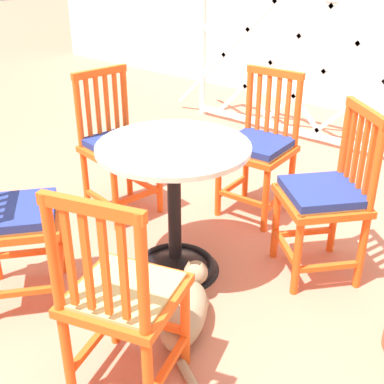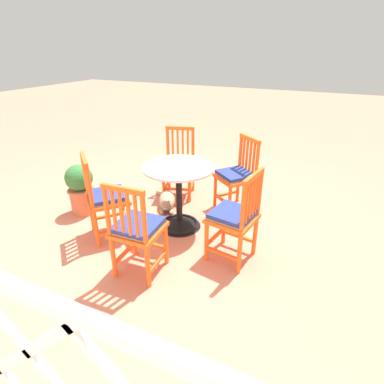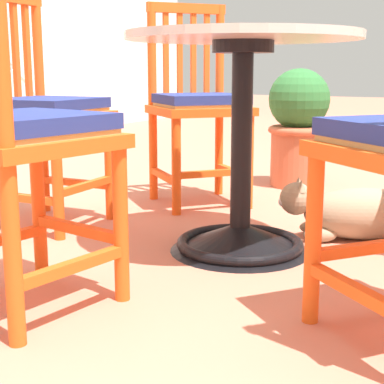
% 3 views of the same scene
% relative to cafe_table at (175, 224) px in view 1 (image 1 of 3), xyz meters
% --- Properties ---
extents(ground_plane, '(24.00, 24.00, 0.00)m').
position_rel_cafe_table_xyz_m(ground_plane, '(0.11, -0.21, -0.28)').
color(ground_plane, '#C6755B').
extents(lattice_fence_panel, '(3.69, 0.06, 1.26)m').
position_rel_cafe_table_xyz_m(lattice_fence_panel, '(-0.05, 2.23, 0.34)').
color(lattice_fence_panel, white).
rests_on(lattice_fence_panel, ground_plane).
extents(cafe_table, '(0.76, 0.76, 0.73)m').
position_rel_cafe_table_xyz_m(cafe_table, '(0.00, 0.00, 0.00)').
color(cafe_table, black).
rests_on(cafe_table, ground_plane).
extents(orange_chair_tucked_in, '(0.56, 0.56, 0.91)m').
position_rel_cafe_table_xyz_m(orange_chair_tucked_in, '(0.60, 0.49, 0.16)').
color(orange_chair_tucked_in, '#EA5619').
rests_on(orange_chair_tucked_in, ground_plane).
extents(orange_chair_by_planter, '(0.42, 0.42, 0.91)m').
position_rel_cafe_table_xyz_m(orange_chair_by_planter, '(-0.03, 0.84, 0.16)').
color(orange_chair_by_planter, '#EA5619').
rests_on(orange_chair_by_planter, ground_plane).
extents(orange_chair_at_corner, '(0.46, 0.46, 0.91)m').
position_rel_cafe_table_xyz_m(orange_chair_at_corner, '(-0.72, 0.29, 0.16)').
color(orange_chair_at_corner, '#EA5619').
rests_on(orange_chair_at_corner, ground_plane).
extents(orange_chair_facing_out, '(0.56, 0.56, 0.91)m').
position_rel_cafe_table_xyz_m(orange_chair_facing_out, '(-0.44, -0.65, 0.16)').
color(orange_chair_facing_out, '#EA5619').
rests_on(orange_chair_facing_out, ground_plane).
extents(orange_chair_near_fence, '(0.50, 0.50, 0.91)m').
position_rel_cafe_table_xyz_m(orange_chair_near_fence, '(0.38, -0.73, 0.15)').
color(orange_chair_near_fence, '#EA5619').
rests_on(orange_chair_near_fence, ground_plane).
extents(tabby_cat, '(0.53, 0.59, 0.23)m').
position_rel_cafe_table_xyz_m(tabby_cat, '(0.34, -0.30, -0.19)').
color(tabby_cat, '#9E896B').
rests_on(tabby_cat, ground_plane).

